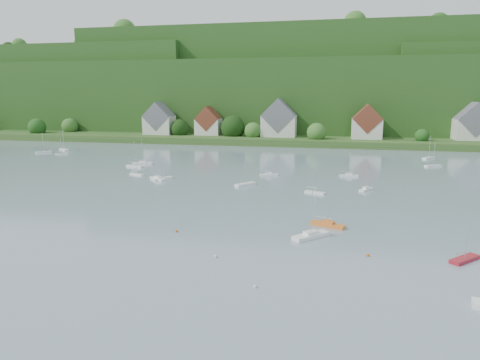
# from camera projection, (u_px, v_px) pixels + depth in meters

# --- Properties ---
(far_shore_strip) EXTENTS (600.00, 60.00, 3.00)m
(far_shore_strip) POSITION_uv_depth(u_px,v_px,m) (272.00, 137.00, 219.50)
(far_shore_strip) COLOR #264E1D
(far_shore_strip) RESTS_ON ground
(forested_ridge) EXTENTS (620.00, 181.22, 69.89)m
(forested_ridge) POSITION_uv_depth(u_px,v_px,m) (288.00, 94.00, 280.99)
(forested_ridge) COLOR #1C4114
(forested_ridge) RESTS_ON ground
(village_building_0) EXTENTS (14.00, 10.40, 16.00)m
(village_building_0) POSITION_uv_depth(u_px,v_px,m) (159.00, 121.00, 216.80)
(village_building_0) COLOR silver
(village_building_0) RESTS_ON far_shore_strip
(village_building_1) EXTENTS (12.00, 9.36, 14.00)m
(village_building_1) POSITION_uv_depth(u_px,v_px,m) (208.00, 123.00, 213.71)
(village_building_1) COLOR silver
(village_building_1) RESTS_ON far_shore_strip
(village_building_2) EXTENTS (16.00, 11.44, 18.00)m
(village_building_2) POSITION_uv_depth(u_px,v_px,m) (279.00, 121.00, 205.25)
(village_building_2) COLOR silver
(village_building_2) RESTS_ON far_shore_strip
(village_building_3) EXTENTS (13.00, 10.40, 15.50)m
(village_building_3) POSITION_uv_depth(u_px,v_px,m) (367.00, 124.00, 195.26)
(village_building_3) COLOR silver
(village_building_3) RESTS_ON far_shore_strip
(village_building_4) EXTENTS (15.00, 10.40, 16.50)m
(village_building_4) POSITION_uv_depth(u_px,v_px,m) (473.00, 125.00, 189.79)
(village_building_4) COLOR silver
(village_building_4) RESTS_ON far_shore_strip
(near_sailboat_3) EXTENTS (6.03, 6.04, 9.00)m
(near_sailboat_3) POSITION_uv_depth(u_px,v_px,m) (311.00, 235.00, 70.25)
(near_sailboat_3) COLOR white
(near_sailboat_3) RESTS_ON ground
(near_sailboat_5) EXTENTS (6.25, 3.87, 8.17)m
(near_sailboat_5) POSITION_uv_depth(u_px,v_px,m) (328.00, 224.00, 76.25)
(near_sailboat_5) COLOR orange
(near_sailboat_5) RESTS_ON ground
(near_sailboat_7) EXTENTS (4.81, 4.81, 7.18)m
(near_sailboat_7) POSITION_uv_depth(u_px,v_px,m) (465.00, 259.00, 60.55)
(near_sailboat_7) COLOR #A41825
(near_sailboat_7) RESTS_ON ground
(mooring_buoy_1) EXTENTS (0.49, 0.49, 0.49)m
(mooring_buoy_1) POSITION_uv_depth(u_px,v_px,m) (215.00, 257.00, 61.94)
(mooring_buoy_1) COLOR silver
(mooring_buoy_1) RESTS_ON ground
(mooring_buoy_2) EXTENTS (0.46, 0.46, 0.46)m
(mooring_buoy_2) POSITION_uv_depth(u_px,v_px,m) (368.00, 256.00, 62.41)
(mooring_buoy_2) COLOR #D5590F
(mooring_buoy_2) RESTS_ON ground
(mooring_buoy_3) EXTENTS (0.49, 0.49, 0.49)m
(mooring_buoy_3) POSITION_uv_depth(u_px,v_px,m) (177.00, 232.00, 73.26)
(mooring_buoy_3) COLOR #D5590F
(mooring_buoy_3) RESTS_ON ground
(mooring_buoy_4) EXTENTS (0.46, 0.46, 0.46)m
(mooring_buoy_4) POSITION_uv_depth(u_px,v_px,m) (255.00, 288.00, 52.30)
(mooring_buoy_4) COLOR silver
(mooring_buoy_4) RESTS_ON ground
(far_sailboat_cluster) EXTENTS (187.10, 69.01, 8.71)m
(far_sailboat_cluster) POSITION_uv_depth(u_px,v_px,m) (266.00, 167.00, 136.53)
(far_sailboat_cluster) COLOR white
(far_sailboat_cluster) RESTS_ON ground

